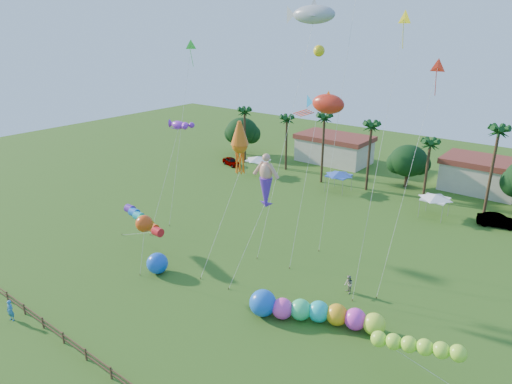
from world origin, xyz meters
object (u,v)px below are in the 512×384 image
Objects in this scene: blue_ball at (157,263)px; car_b at (498,221)px; spectator_a at (10,311)px; car_a at (232,162)px; spectator_b at (349,285)px; caterpillar_inflatable at (310,311)px.

car_b is at bearing 53.89° from blue_ball.
spectator_a is at bearing 133.55° from car_b.
spectator_b is (34.45, -23.64, 0.19)m from car_a.
car_a is 0.38× the size of caterpillar_inflatable.
caterpillar_inflatable is (19.31, 14.93, 0.03)m from spectator_a.
caterpillar_inflatable is at bearing -114.77° from car_a.
blue_ball is (-15.80, -2.51, 0.09)m from caterpillar_inflatable.
blue_ball is at bearing 166.30° from caterpillar_inflatable.
car_a is 41.78m from spectator_b.
car_a is 36.67m from blue_ball.
blue_ball is at bearing 59.40° from spectator_a.
car_a is 41.76m from car_b.
spectator_a is at bearing -105.75° from blue_ball.
caterpillar_inflatable is at bearing 9.03° from blue_ball.
caterpillar_inflatable is at bearing 150.11° from car_b.
caterpillar_inflatable reaches higher than car_b.
car_a is at bearing -173.06° from spectator_b.
caterpillar_inflatable reaches higher than spectator_a.
spectator_b is at bearing -108.41° from car_a.
car_b is (41.76, 0.49, 0.08)m from car_a.
car_b reaches higher than car_a.
spectator_a reaches higher than car_a.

